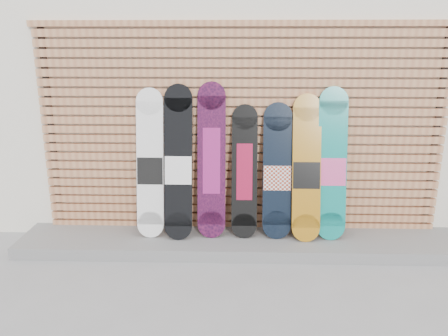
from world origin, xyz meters
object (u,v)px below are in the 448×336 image
at_px(snowboard_3, 244,172).
at_px(snowboard_6, 332,165).
at_px(snowboard_1, 178,164).
at_px(snowboard_0, 150,165).
at_px(snowboard_4, 277,172).
at_px(snowboard_5, 307,169).
at_px(snowboard_2, 212,161).

height_order(snowboard_3, snowboard_6, snowboard_6).
xyz_separation_m(snowboard_1, snowboard_3, (0.68, 0.03, -0.09)).
height_order(snowboard_0, snowboard_3, snowboard_0).
relative_size(snowboard_1, snowboard_3, 1.15).
bearing_deg(snowboard_1, snowboard_4, 1.50).
relative_size(snowboard_0, snowboard_3, 1.12).
bearing_deg(snowboard_3, snowboard_5, -3.40).
relative_size(snowboard_4, snowboard_5, 0.94).
height_order(snowboard_2, snowboard_3, snowboard_2).
bearing_deg(snowboard_5, snowboard_0, 178.90).
relative_size(snowboard_0, snowboard_6, 0.99).
distance_m(snowboard_1, snowboard_4, 1.02).
bearing_deg(snowboard_1, snowboard_2, 5.69).
bearing_deg(snowboard_6, snowboard_4, 179.52).
relative_size(snowboard_3, snowboard_5, 0.92).
xyz_separation_m(snowboard_4, snowboard_5, (0.29, -0.03, 0.04)).
distance_m(snowboard_2, snowboard_5, 0.97).
bearing_deg(snowboard_2, snowboard_0, -179.45).
relative_size(snowboard_0, snowboard_4, 1.10).
bearing_deg(snowboard_3, snowboard_6, -0.78).
distance_m(snowboard_1, snowboard_3, 0.68).
relative_size(snowboard_1, snowboard_6, 1.01).
bearing_deg(snowboard_6, snowboard_5, -174.52).
distance_m(snowboard_0, snowboard_6, 1.87).
bearing_deg(snowboard_0, snowboard_1, -5.33).
relative_size(snowboard_2, snowboard_5, 1.08).
distance_m(snowboard_3, snowboard_4, 0.34).
bearing_deg(snowboard_6, snowboard_0, 179.83).
bearing_deg(snowboard_5, snowboard_4, 174.17).
bearing_deg(snowboard_0, snowboard_3, 0.38).
distance_m(snowboard_0, snowboard_3, 0.98).
bearing_deg(snowboard_2, snowboard_6, -0.55).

